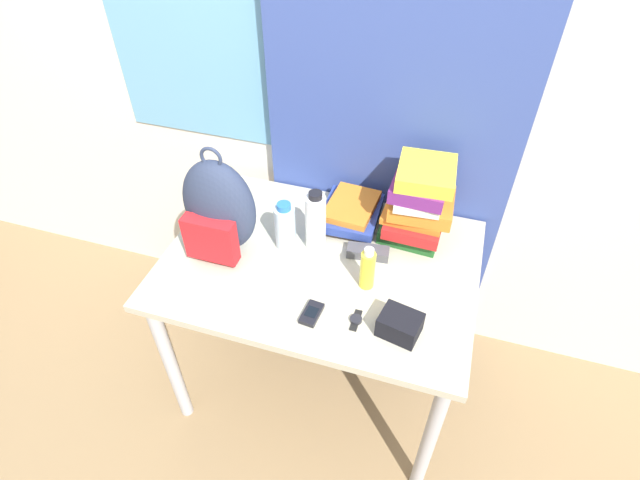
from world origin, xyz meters
The scene contains 14 objects.
ground_plane centered at (0.00, 0.00, 0.00)m, with size 12.00×12.00×0.00m, color #8C704C.
wall_back centered at (0.00, 0.87, 1.25)m, with size 6.00×0.06×2.50m.
curtain_blue centered at (0.14, 0.82, 1.25)m, with size 0.94×0.04×2.50m.
desk centered at (0.00, 0.39, 0.66)m, with size 1.11×0.79×0.75m.
backpack centered at (-0.35, 0.36, 0.93)m, with size 0.26×0.20×0.42m.
book_stack_left centered at (0.05, 0.64, 0.80)m, with size 0.22×0.26×0.09m.
book_stack_center centered at (0.29, 0.63, 0.90)m, with size 0.25×0.27×0.31m.
water_bottle centered at (-0.14, 0.43, 0.84)m, with size 0.08×0.08×0.19m.
sports_bottle centered at (-0.04, 0.46, 0.87)m, with size 0.07×0.07×0.24m.
sunscreen_bottle centered at (0.18, 0.33, 0.83)m, with size 0.05×0.05×0.17m.
cell_phone centered at (0.05, 0.15, 0.76)m, with size 0.06×0.10×0.02m.
sunglasses_case centered at (0.16, 0.47, 0.77)m, with size 0.16×0.07×0.04m.
camera_pouch centered at (0.33, 0.17, 0.79)m, with size 0.14×0.12×0.07m.
wristwatch centered at (0.19, 0.17, 0.76)m, with size 0.04×0.08×0.01m.
Camera 1 is at (0.37, -0.80, 2.02)m, focal length 28.00 mm.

